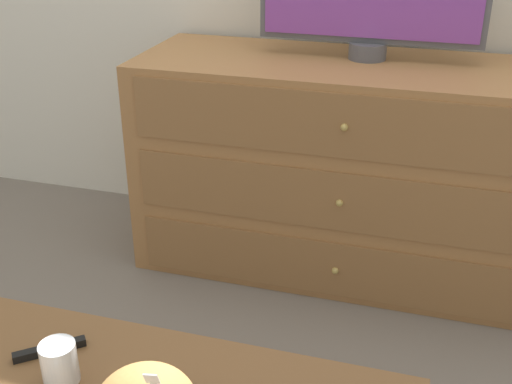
{
  "coord_description": "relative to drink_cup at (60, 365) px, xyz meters",
  "views": [
    {
      "loc": [
        0.35,
        -2.46,
        1.35
      ],
      "look_at": [
        0.02,
        -1.3,
        0.76
      ],
      "focal_mm": 45.0,
      "sensor_mm": 36.0,
      "label": 1
    }
  ],
  "objects": [
    {
      "name": "remote_control",
      "position": [
        -0.07,
        0.07,
        -0.03
      ],
      "size": [
        0.13,
        0.11,
        0.02
      ],
      "color": "black",
      "rests_on": "coffee_table"
    },
    {
      "name": "drink_cup",
      "position": [
        0.0,
        0.0,
        0.0
      ],
      "size": [
        0.07,
        0.07,
        0.09
      ],
      "color": "#9E6638",
      "rests_on": "coffee_table"
    },
    {
      "name": "dresser",
      "position": [
        0.4,
        1.29,
        -0.07
      ],
      "size": [
        1.55,
        0.57,
        0.79
      ],
      "color": "#9E6B3D",
      "rests_on": "ground_plane"
    },
    {
      "name": "ground_plane",
      "position": [
        0.31,
        1.6,
        -0.46
      ],
      "size": [
        12.0,
        12.0,
        0.0
      ],
      "primitive_type": "plane",
      "color": "#70665B"
    }
  ]
}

